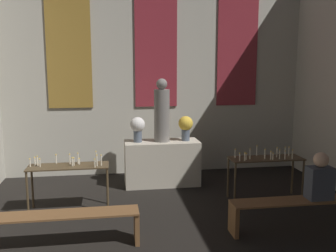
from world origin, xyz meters
TOP-DOWN VIEW (x-y plane):
  - wall_back at (0.00, 10.92)m, footprint 6.79×0.16m
  - altar at (0.00, 9.96)m, footprint 1.49×0.62m
  - statue at (0.00, 9.96)m, footprint 0.31×0.31m
  - flower_vase_left at (-0.48, 9.96)m, footprint 0.29×0.29m
  - flower_vase_right at (0.48, 9.96)m, footprint 0.29×0.29m
  - candle_rack_left at (-1.71, 8.81)m, footprint 1.31×0.45m
  - candle_rack_right at (1.71, 8.81)m, footprint 1.31×0.45m
  - pew_back_left at (-1.79, 7.51)m, footprint 2.26×0.36m
  - pew_back_right at (1.79, 7.51)m, footprint 2.26×0.36m
  - person_seated at (1.98, 7.51)m, footprint 0.36×0.24m

SIDE VIEW (x-z plane):
  - pew_back_left at x=-1.79m, z-range 0.11..0.58m
  - pew_back_right at x=1.79m, z-range 0.11..0.58m
  - altar at x=0.00m, z-range 0.00..0.89m
  - candle_rack_left at x=-1.71m, z-range 0.19..1.16m
  - candle_rack_right at x=1.71m, z-range 0.19..1.16m
  - person_seated at x=1.98m, z-range 0.43..1.12m
  - flower_vase_left at x=-0.48m, z-range 0.95..1.45m
  - flower_vase_right at x=0.48m, z-range 0.95..1.45m
  - statue at x=0.00m, z-range 0.84..2.09m
  - wall_back at x=0.00m, z-range 0.03..4.71m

